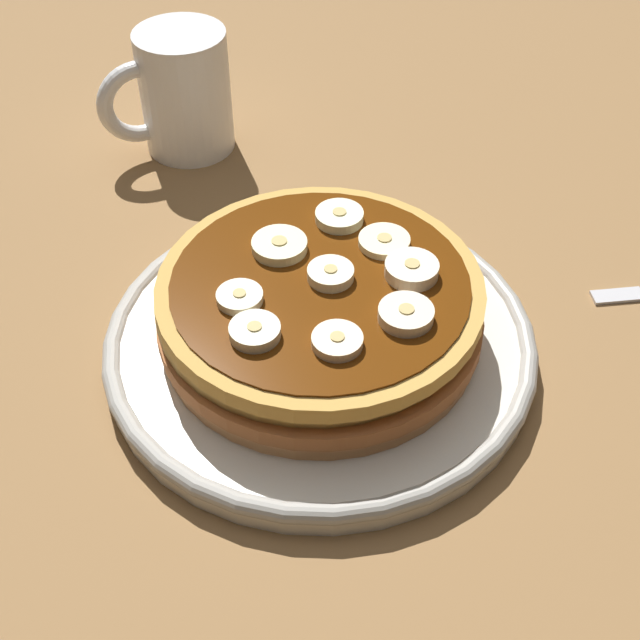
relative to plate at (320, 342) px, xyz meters
The scene contains 13 objects.
ground_plane 2.59cm from the plate, ahead, with size 140.00×140.00×3.00cm, color olive.
plate is the anchor object (origin of this frame).
pancake_stack 2.82cm from the plate, 164.86° to the left, with size 19.94×20.45×4.44cm.
banana_slice_0 5.34cm from the plate, behind, with size 2.75×2.75×0.92cm.
banana_slice_1 7.77cm from the plate, 25.76° to the left, with size 2.85×2.85×0.91cm.
banana_slice_2 7.80cm from the plate, 120.90° to the left, with size 3.13×3.13×0.96cm.
banana_slice_3 7.12cm from the plate, ahead, with size 2.69×2.69×0.77cm.
banana_slice_4 7.36cm from the plate, 164.59° to the right, with size 3.17×3.17×0.71cm.
banana_slice_5 7.94cm from the plate, 127.61° to the right, with size 3.06×3.06×0.88cm.
banana_slice_6 7.62cm from the plate, 160.50° to the left, with size 3.18×3.18×1.08cm.
banana_slice_7 6.52cm from the plate, 75.76° to the right, with size 3.39×3.39×0.88cm.
banana_slice_8 7.40cm from the plate, 74.52° to the left, with size 2.82×2.82×0.82cm.
coffee_mug 26.67cm from the plate, 90.96° to the right, with size 10.79×7.20×9.85cm.
Camera 1 is at (16.22, 33.64, 39.26)cm, focal length 48.04 mm.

